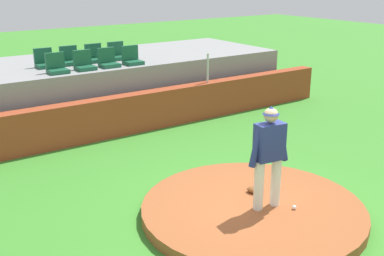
# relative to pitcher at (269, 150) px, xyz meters

# --- Properties ---
(ground_plane) EXTENTS (60.00, 60.00, 0.00)m
(ground_plane) POSITION_rel_pitcher_xyz_m (-0.14, 0.18, -1.22)
(ground_plane) COLOR #3A862A
(pitchers_mound) EXTENTS (3.83, 3.83, 0.19)m
(pitchers_mound) POSITION_rel_pitcher_xyz_m (-0.14, 0.18, -1.12)
(pitchers_mound) COLOR #98512B
(pitchers_mound) RESTS_ON ground_plane
(pitcher) EXTENTS (0.78, 0.32, 1.77)m
(pitcher) POSITION_rel_pitcher_xyz_m (0.00, 0.00, 0.00)
(pitcher) COLOR silver
(pitcher) RESTS_ON pitchers_mound
(baseball) EXTENTS (0.07, 0.07, 0.07)m
(baseball) POSITION_rel_pitcher_xyz_m (0.32, -0.34, -0.99)
(baseball) COLOR white
(baseball) RESTS_ON pitchers_mound
(fielding_glove) EXTENTS (0.33, 0.36, 0.11)m
(fielding_glove) POSITION_rel_pitcher_xyz_m (0.21, 0.51, -0.97)
(fielding_glove) COLOR brown
(fielding_glove) RESTS_ON pitchers_mound
(brick_barrier) EXTENTS (14.04, 0.40, 1.01)m
(brick_barrier) POSITION_rel_pitcher_xyz_m (-0.14, 5.39, -0.71)
(brick_barrier) COLOR #9B3E22
(brick_barrier) RESTS_ON ground_plane
(fence_post_right) EXTENTS (0.06, 0.06, 0.82)m
(fence_post_right) POSITION_rel_pitcher_xyz_m (2.76, 5.39, 0.20)
(fence_post_right) COLOR silver
(fence_post_right) RESTS_ON brick_barrier
(bleacher_platform) EXTENTS (12.23, 3.76, 1.58)m
(bleacher_platform) POSITION_rel_pitcher_xyz_m (-0.14, 7.77, -0.43)
(bleacher_platform) COLOR gray
(bleacher_platform) RESTS_ON ground_plane
(stadium_chair_0) EXTENTS (0.48, 0.44, 0.50)m
(stadium_chair_0) POSITION_rel_pitcher_xyz_m (-1.21, 6.42, 0.51)
(stadium_chair_0) COLOR #1A583A
(stadium_chair_0) RESTS_ON bleacher_platform
(stadium_chair_1) EXTENTS (0.48, 0.44, 0.50)m
(stadium_chair_1) POSITION_rel_pitcher_xyz_m (-0.47, 6.43, 0.51)
(stadium_chair_1) COLOR #1A583A
(stadium_chair_1) RESTS_ON bleacher_platform
(stadium_chair_2) EXTENTS (0.48, 0.44, 0.50)m
(stadium_chair_2) POSITION_rel_pitcher_xyz_m (0.21, 6.44, 0.51)
(stadium_chair_2) COLOR #1A583A
(stadium_chair_2) RESTS_ON bleacher_platform
(stadium_chair_3) EXTENTS (0.48, 0.44, 0.50)m
(stadium_chair_3) POSITION_rel_pitcher_xyz_m (0.92, 6.41, 0.51)
(stadium_chair_3) COLOR #1A583A
(stadium_chair_3) RESTS_ON bleacher_platform
(stadium_chair_4) EXTENTS (0.48, 0.44, 0.50)m
(stadium_chair_4) POSITION_rel_pitcher_xyz_m (-1.21, 7.34, 0.51)
(stadium_chair_4) COLOR #1A583A
(stadium_chair_4) RESTS_ON bleacher_platform
(stadium_chair_5) EXTENTS (0.48, 0.44, 0.50)m
(stadium_chair_5) POSITION_rel_pitcher_xyz_m (-0.50, 7.34, 0.51)
(stadium_chair_5) COLOR #1A583A
(stadium_chair_5) RESTS_ON bleacher_platform
(stadium_chair_6) EXTENTS (0.48, 0.44, 0.50)m
(stadium_chair_6) POSITION_rel_pitcher_xyz_m (0.23, 7.34, 0.51)
(stadium_chair_6) COLOR #1A583A
(stadium_chair_6) RESTS_ON bleacher_platform
(stadium_chair_7) EXTENTS (0.48, 0.44, 0.50)m
(stadium_chair_7) POSITION_rel_pitcher_xyz_m (0.93, 7.34, 0.51)
(stadium_chair_7) COLOR #1A583A
(stadium_chair_7) RESTS_ON bleacher_platform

